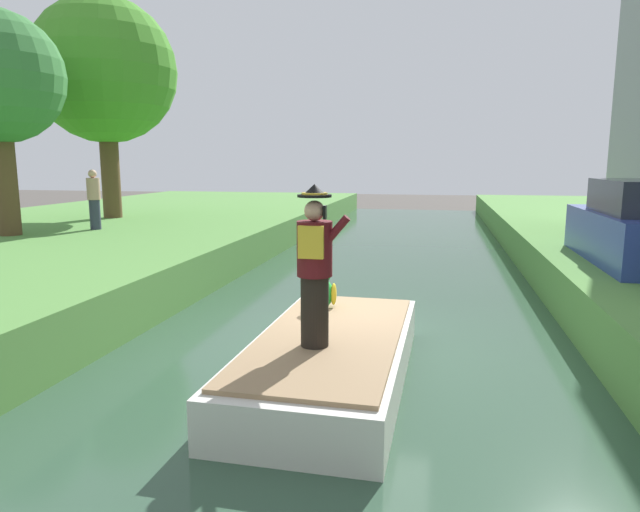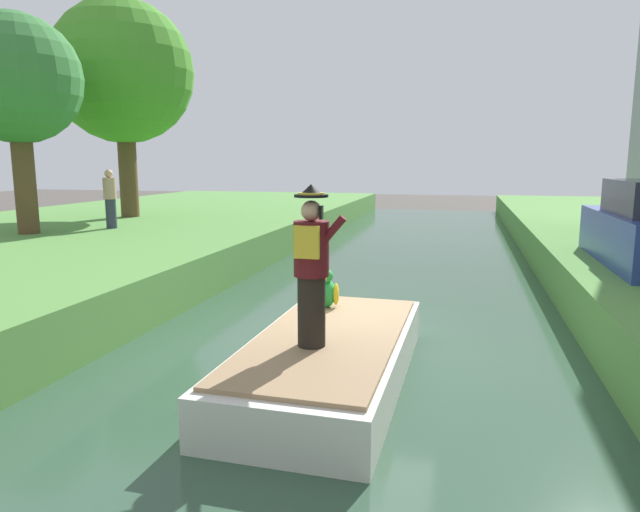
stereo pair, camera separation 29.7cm
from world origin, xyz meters
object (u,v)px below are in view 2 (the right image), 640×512
(boat, at_px, (329,358))
(tree_slender, at_px, (123,73))
(tree_tall, at_px, (16,81))
(person_pirate, at_px, (312,267))
(person_bystander, at_px, (110,199))
(parrot_plush, at_px, (327,291))

(boat, height_order, tree_slender, tree_slender)
(boat, bearing_deg, tree_slender, 132.37)
(boat, bearing_deg, tree_tall, 148.99)
(person_pirate, bearing_deg, boat, 73.88)
(person_bystander, bearing_deg, boat, -41.98)
(boat, bearing_deg, person_pirate, -101.47)
(parrot_plush, relative_size, person_bystander, 0.36)
(person_pirate, xyz_separation_m, tree_tall, (-9.09, 6.00, 3.10))
(boat, bearing_deg, person_bystander, 138.02)
(person_bystander, bearing_deg, tree_slender, 114.11)
(tree_slender, bearing_deg, tree_tall, -90.35)
(person_pirate, height_order, tree_slender, tree_slender)
(person_pirate, height_order, tree_tall, tree_tall)
(parrot_plush, xyz_separation_m, person_bystander, (-7.47, 5.78, 0.84))
(tree_tall, distance_m, tree_slender, 4.59)
(tree_tall, relative_size, tree_slender, 0.78)
(person_pirate, relative_size, tree_tall, 0.34)
(parrot_plush, relative_size, tree_slender, 0.08)
(person_pirate, bearing_deg, tree_slender, 126.10)
(tree_tall, relative_size, person_bystander, 3.36)
(person_bystander, bearing_deg, tree_tall, -132.44)
(boat, height_order, parrot_plush, parrot_plush)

